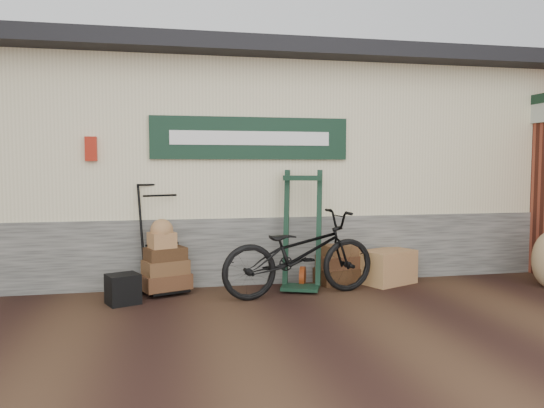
# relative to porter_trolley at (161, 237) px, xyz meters

# --- Properties ---
(ground) EXTENTS (80.00, 80.00, 0.00)m
(ground) POSITION_rel_porter_trolley_xyz_m (1.48, -0.85, -0.70)
(ground) COLOR black
(ground) RESTS_ON ground
(station_building) EXTENTS (14.40, 4.10, 3.20)m
(station_building) POSITION_rel_porter_trolley_xyz_m (1.47, 1.89, 0.92)
(station_building) COLOR #4C4C47
(station_building) RESTS_ON ground
(porter_trolley) EXTENTS (0.84, 0.74, 1.39)m
(porter_trolley) POSITION_rel_porter_trolley_xyz_m (0.00, 0.00, 0.00)
(porter_trolley) COLOR black
(porter_trolley) RESTS_ON ground
(green_barrow) EXTENTS (0.69, 0.64, 1.53)m
(green_barrow) POSITION_rel_porter_trolley_xyz_m (1.78, -0.22, 0.07)
(green_barrow) COLOR black
(green_barrow) RESTS_ON ground
(suitcase_stack) EXTENTS (0.67, 0.50, 0.54)m
(suitcase_stack) POSITION_rel_porter_trolley_xyz_m (2.36, 0.00, -0.43)
(suitcase_stack) COLOR #3A2312
(suitcase_stack) RESTS_ON ground
(wicker_hamper) EXTENTS (0.82, 0.70, 0.45)m
(wicker_hamper) POSITION_rel_porter_trolley_xyz_m (3.01, -0.14, -0.47)
(wicker_hamper) COLOR brown
(wicker_hamper) RESTS_ON ground
(black_trunk) EXTENTS (0.44, 0.41, 0.35)m
(black_trunk) POSITION_rel_porter_trolley_xyz_m (-0.43, -0.53, -0.52)
(black_trunk) COLOR black
(black_trunk) RESTS_ON ground
(bicycle) EXTENTS (1.01, 2.07, 1.16)m
(bicycle) POSITION_rel_porter_trolley_xyz_m (1.67, -0.54, -0.12)
(bicycle) COLOR black
(bicycle) RESTS_ON ground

